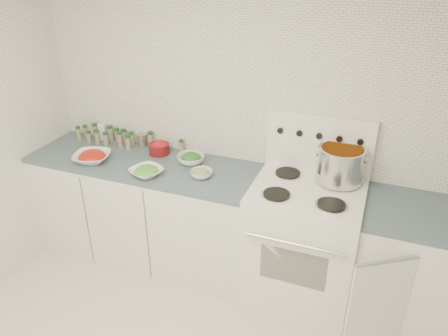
# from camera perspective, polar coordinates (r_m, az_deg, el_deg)

# --- Properties ---
(room_walls) EXTENTS (3.54, 3.04, 2.52)m
(room_walls) POSITION_cam_1_polar(r_m,az_deg,el_deg) (1.89, -8.93, -0.42)
(room_walls) COLOR white
(room_walls) RESTS_ON ground
(counter_left) EXTENTS (1.85, 0.62, 0.90)m
(counter_left) POSITION_cam_1_polar(r_m,az_deg,el_deg) (3.70, -9.98, -5.39)
(counter_left) COLOR white
(counter_left) RESTS_ON ground
(stove) EXTENTS (0.76, 0.70, 1.36)m
(stove) POSITION_cam_1_polar(r_m,az_deg,el_deg) (3.28, 10.30, -9.18)
(stove) COLOR white
(stove) RESTS_ON ground
(counter_right) EXTENTS (0.89, 0.85, 0.90)m
(counter_right) POSITION_cam_1_polar(r_m,az_deg,el_deg) (3.31, 24.57, -12.20)
(counter_right) COLOR white
(counter_right) RESTS_ON ground
(stock_pot) EXTENTS (0.34, 0.32, 0.24)m
(stock_pot) POSITION_cam_1_polar(r_m,az_deg,el_deg) (3.10, 14.99, 0.63)
(stock_pot) COLOR silver
(stock_pot) RESTS_ON stove
(bowl_tomato) EXTENTS (0.34, 0.34, 0.09)m
(bowl_tomato) POSITION_cam_1_polar(r_m,az_deg,el_deg) (3.55, -16.85, 1.41)
(bowl_tomato) COLOR white
(bowl_tomato) RESTS_ON counter_left
(bowl_snowpea) EXTENTS (0.30, 0.30, 0.08)m
(bowl_snowpea) POSITION_cam_1_polar(r_m,az_deg,el_deg) (3.25, -10.10, -0.46)
(bowl_snowpea) COLOR white
(bowl_snowpea) RESTS_ON counter_left
(bowl_broccoli) EXTENTS (0.22, 0.22, 0.09)m
(bowl_broccoli) POSITION_cam_1_polar(r_m,az_deg,el_deg) (3.39, -4.35, 1.26)
(bowl_broccoli) COLOR white
(bowl_broccoli) RESTS_ON counter_left
(bowl_zucchini) EXTENTS (0.18, 0.18, 0.07)m
(bowl_zucchini) POSITION_cam_1_polar(r_m,az_deg,el_deg) (3.18, -2.97, -0.69)
(bowl_zucchini) COLOR white
(bowl_zucchini) RESTS_ON counter_left
(bowl_pepper) EXTENTS (0.17, 0.17, 0.10)m
(bowl_pepper) POSITION_cam_1_polar(r_m,az_deg,el_deg) (3.56, -8.48, 2.63)
(bowl_pepper) COLOR #5E1013
(bowl_pepper) RESTS_ON counter_left
(salt_canister) EXTENTS (0.09, 0.09, 0.14)m
(salt_canister) POSITION_cam_1_polar(r_m,az_deg,el_deg) (3.93, -15.65, 4.57)
(salt_canister) COLOR white
(salt_canister) RESTS_ON counter_left
(tin_can) EXTENTS (0.08, 0.08, 0.10)m
(tin_can) POSITION_cam_1_polar(r_m,az_deg,el_deg) (3.73, -10.65, 3.61)
(tin_can) COLOR gray
(tin_can) RESTS_ON counter_left
(spice_cluster) EXTENTS (0.98, 0.16, 0.14)m
(spice_cluster) POSITION_cam_1_polar(r_m,az_deg,el_deg) (3.81, -13.93, 3.98)
(spice_cluster) COLOR gray
(spice_cluster) RESTS_ON counter_left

